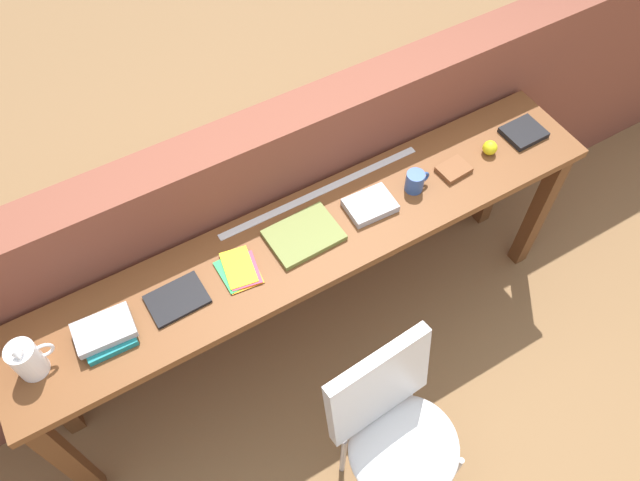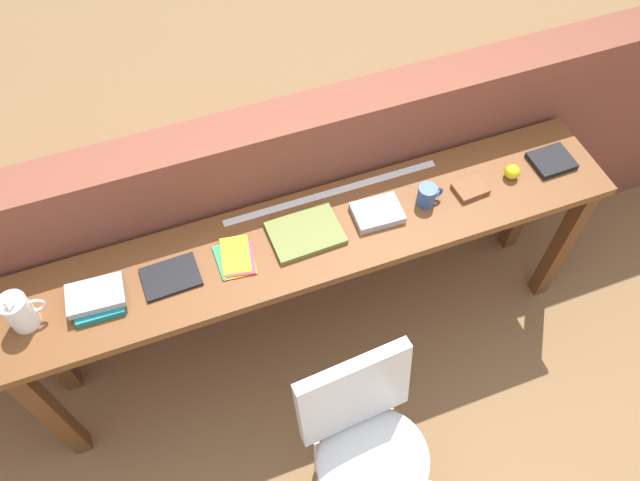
# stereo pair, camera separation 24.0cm
# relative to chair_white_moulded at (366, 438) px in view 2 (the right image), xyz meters

# --- Properties ---
(ground_plane) EXTENTS (40.00, 40.00, 0.00)m
(ground_plane) POSITION_rel_chair_white_moulded_xyz_m (0.06, 0.41, -0.53)
(ground_plane) COLOR brown
(brick_wall_back) EXTENTS (6.00, 0.20, 1.21)m
(brick_wall_back) POSITION_rel_chair_white_moulded_xyz_m (0.06, 1.05, 0.08)
(brick_wall_back) COLOR brown
(brick_wall_back) RESTS_ON ground
(sideboard) EXTENTS (2.50, 0.44, 0.88)m
(sideboard) POSITION_rel_chair_white_moulded_xyz_m (0.06, 0.71, 0.21)
(sideboard) COLOR brown
(sideboard) RESTS_ON ground
(chair_white_moulded) EXTENTS (0.47, 0.48, 0.89)m
(chair_white_moulded) POSITION_rel_chair_white_moulded_xyz_m (0.00, 0.00, 0.00)
(chair_white_moulded) COLOR silver
(chair_white_moulded) RESTS_ON ground
(pitcher_white) EXTENTS (0.14, 0.10, 0.18)m
(pitcher_white) POSITION_rel_chair_white_moulded_xyz_m (-1.04, 0.71, 0.43)
(pitcher_white) COLOR white
(pitcher_white) RESTS_ON sideboard
(book_stack_leftmost) EXTENTS (0.21, 0.17, 0.06)m
(book_stack_leftmost) POSITION_rel_chair_white_moulded_xyz_m (-0.79, 0.70, 0.38)
(book_stack_leftmost) COLOR #19757A
(book_stack_leftmost) RESTS_ON sideboard
(magazine_cycling) EXTENTS (0.22, 0.16, 0.01)m
(magazine_cycling) POSITION_rel_chair_white_moulded_xyz_m (-0.52, 0.71, 0.36)
(magazine_cycling) COLOR black
(magazine_cycling) RESTS_ON sideboard
(pamphlet_pile_colourful) EXTENTS (0.15, 0.20, 0.01)m
(pamphlet_pile_colourful) POSITION_rel_chair_white_moulded_xyz_m (-0.27, 0.71, 0.36)
(pamphlet_pile_colourful) COLOR #3399D8
(pamphlet_pile_colourful) RESTS_ON sideboard
(book_open_centre) EXTENTS (0.28, 0.21, 0.02)m
(book_open_centre) POSITION_rel_chair_white_moulded_xyz_m (0.02, 0.72, 0.36)
(book_open_centre) COLOR olive
(book_open_centre) RESTS_ON sideboard
(book_grey_hardcover) EXTENTS (0.20, 0.15, 0.03)m
(book_grey_hardcover) POSITION_rel_chair_white_moulded_xyz_m (0.32, 0.71, 0.37)
(book_grey_hardcover) COLOR #9E9EA3
(book_grey_hardcover) RESTS_ON sideboard
(mug) EXTENTS (0.11, 0.08, 0.09)m
(mug) POSITION_rel_chair_white_moulded_xyz_m (0.53, 0.71, 0.40)
(mug) COLOR #2D4C8C
(mug) RESTS_ON sideboard
(leather_journal_brown) EXTENTS (0.14, 0.11, 0.02)m
(leather_journal_brown) POSITION_rel_chair_white_moulded_xyz_m (0.73, 0.70, 0.37)
(leather_journal_brown) COLOR brown
(leather_journal_brown) RESTS_ON sideboard
(sports_ball_small) EXTENTS (0.06, 0.06, 0.06)m
(sports_ball_small) POSITION_rel_chair_white_moulded_xyz_m (0.93, 0.71, 0.38)
(sports_ball_small) COLOR yellow
(sports_ball_small) RESTS_ON sideboard
(book_repair_rightmost) EXTENTS (0.17, 0.15, 0.02)m
(book_repair_rightmost) POSITION_rel_chair_white_moulded_xyz_m (1.13, 0.71, 0.37)
(book_repair_rightmost) COLOR black
(book_repair_rightmost) RESTS_ON sideboard
(ruler_metal_back_edge) EXTENTS (0.93, 0.03, 0.00)m
(ruler_metal_back_edge) POSITION_rel_chair_white_moulded_xyz_m (0.20, 0.88, 0.35)
(ruler_metal_back_edge) COLOR silver
(ruler_metal_back_edge) RESTS_ON sideboard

